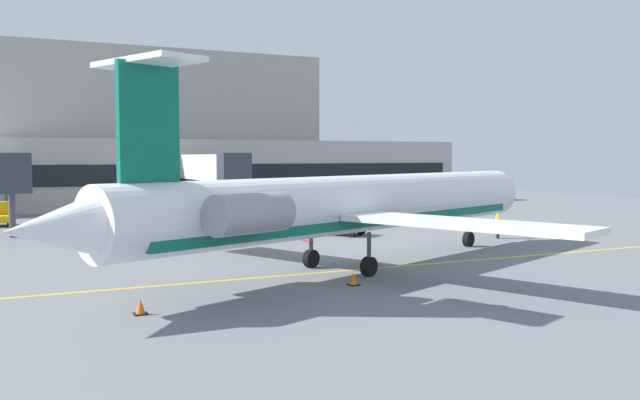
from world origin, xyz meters
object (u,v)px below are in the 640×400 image
at_px(regional_jet, 351,205).
at_px(pushback_tractor, 172,212).
at_px(belt_loader, 333,223).
at_px(marshaller, 498,224).

relative_size(regional_jet, pushback_tractor, 7.74).
xyz_separation_m(belt_loader, marshaller, (9.03, -6.72, 0.13)).
height_order(pushback_tractor, marshaller, pushback_tractor).
relative_size(belt_loader, marshaller, 2.20).
height_order(belt_loader, marshaller, marshaller).
bearing_deg(pushback_tractor, regional_jet, -84.65).
height_order(pushback_tractor, belt_loader, pushback_tractor).
bearing_deg(marshaller, belt_loader, 143.32).
xyz_separation_m(regional_jet, marshaller, (14.90, 6.93, -2.20)).
bearing_deg(regional_jet, pushback_tractor, 95.35).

